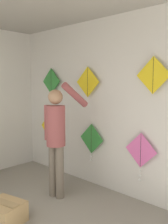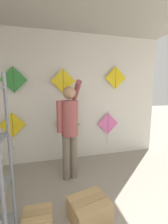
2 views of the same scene
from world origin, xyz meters
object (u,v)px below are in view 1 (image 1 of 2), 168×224
object	(u,v)px
kite_0	(49,129)
kite_2	(141,153)
kite_1	(91,140)
kite_3	(51,81)
shopkeeper	(57,133)
kite_5	(153,75)
kite_4	(88,82)
cardboard_box	(4,213)

from	to	relation	value
kite_0	kite_2	size ratio (longest dim) A/B	1.00
kite_1	kite_3	bearing A→B (deg)	179.96
shopkeeper	kite_5	size ratio (longest dim) A/B	3.45
shopkeeper	kite_2	bearing A→B (deg)	27.99
kite_4	cardboard_box	bearing A→B (deg)	-86.65
kite_2	kite_4	world-z (taller)	kite_4
cardboard_box	kite_2	xyz separation A→B (m)	(0.95, 1.66, 0.62)
shopkeeper	kite_4	distance (m)	1.06
kite_0	kite_4	world-z (taller)	kite_4
shopkeeper	kite_2	distance (m)	1.28
kite_2	kite_5	xyz separation A→B (m)	(0.16, 0.00, 1.12)
kite_1	kite_2	size ratio (longest dim) A/B	0.90
cardboard_box	kite_2	bearing A→B (deg)	60.10
kite_1	kite_3	xyz separation A→B (m)	(-1.06, 0.00, 1.01)
kite_2	kite_3	distance (m)	2.28
shopkeeper	cardboard_box	size ratio (longest dim) A/B	3.27
kite_1	cardboard_box	bearing A→B (deg)	-89.75
kite_0	kite_1	world-z (taller)	kite_0
kite_4	kite_3	bearing A→B (deg)	180.00
kite_2	shopkeeper	bearing A→B (deg)	-145.65
cardboard_box	kite_0	xyz separation A→B (m)	(-1.15, 1.66, 0.71)
kite_1	shopkeeper	bearing A→B (deg)	-96.23
shopkeeper	kite_1	xyz separation A→B (m)	(0.08, 0.71, -0.21)
shopkeeper	cardboard_box	distance (m)	1.29
kite_3	kite_5	size ratio (longest dim) A/B	1.00
cardboard_box	kite_5	xyz separation A→B (m)	(1.11, 1.66, 1.73)
kite_4	kite_5	xyz separation A→B (m)	(1.21, 0.00, 0.09)
shopkeeper	kite_5	world-z (taller)	kite_5
kite_4	kite_5	distance (m)	1.21
cardboard_box	kite_0	world-z (taller)	kite_0
shopkeeper	kite_1	distance (m)	0.75
kite_5	kite_0	bearing A→B (deg)	-179.97
kite_0	kite_2	world-z (taller)	kite_0
kite_1	kite_3	world-z (taller)	kite_3
kite_2	kite_4	bearing A→B (deg)	179.94
cardboard_box	kite_5	bearing A→B (deg)	56.14
shopkeeper	kite_2	xyz separation A→B (m)	(1.04, 0.71, -0.25)
shopkeeper	kite_4	bearing A→B (deg)	84.64
kite_2	kite_0	bearing A→B (deg)	180.00
kite_0	cardboard_box	bearing A→B (deg)	-55.28
shopkeeper	kite_0	xyz separation A→B (m)	(-1.07, 0.71, -0.16)
cardboard_box	kite_5	distance (m)	2.65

